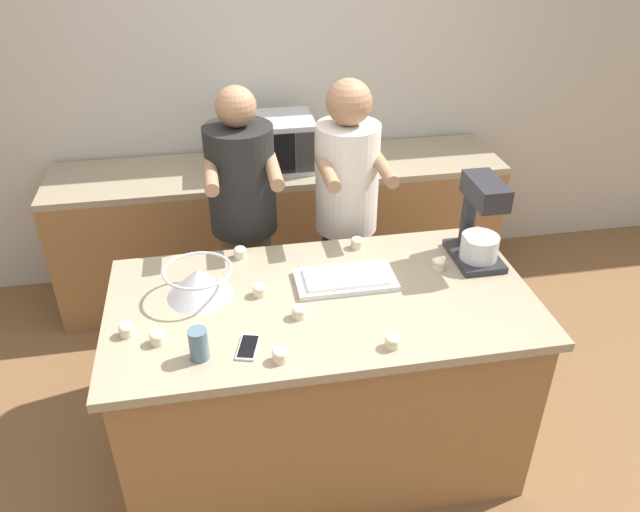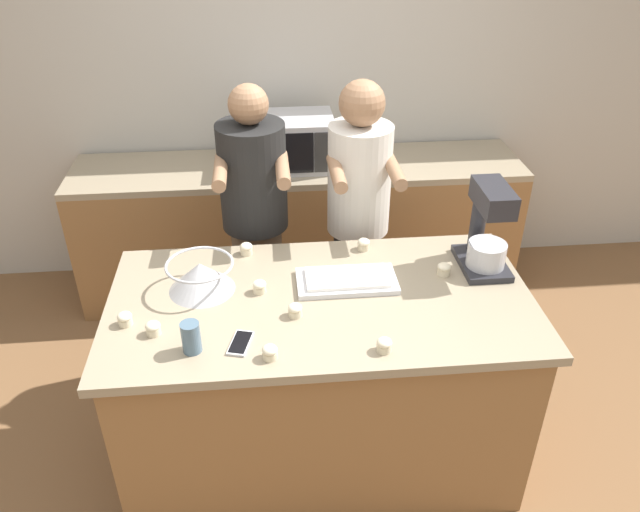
# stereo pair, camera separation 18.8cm
# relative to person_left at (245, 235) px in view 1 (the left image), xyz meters

# --- Properties ---
(ground_plane) EXTENTS (16.00, 16.00, 0.00)m
(ground_plane) POSITION_rel_person_left_xyz_m (0.27, -0.71, -0.85)
(ground_plane) COLOR brown
(back_wall) EXTENTS (10.00, 0.06, 2.70)m
(back_wall) POSITION_rel_person_left_xyz_m (0.27, 1.10, 0.50)
(back_wall) COLOR #B2ADA3
(back_wall) RESTS_ON ground_plane
(island_counter) EXTENTS (1.79, 0.93, 0.92)m
(island_counter) POSITION_rel_person_left_xyz_m (0.27, -0.71, -0.39)
(island_counter) COLOR olive
(island_counter) RESTS_ON ground_plane
(back_counter) EXTENTS (2.80, 0.60, 0.89)m
(back_counter) POSITION_rel_person_left_xyz_m (0.27, 0.75, -0.41)
(back_counter) COLOR olive
(back_counter) RESTS_ON ground_plane
(person_left) EXTENTS (0.35, 0.51, 1.63)m
(person_left) POSITION_rel_person_left_xyz_m (0.00, 0.00, 0.00)
(person_left) COLOR brown
(person_left) RESTS_ON ground_plane
(person_right) EXTENTS (0.34, 0.50, 1.63)m
(person_right) POSITION_rel_person_left_xyz_m (0.53, -0.00, 0.01)
(person_right) COLOR #232328
(person_right) RESTS_ON ground_plane
(stand_mixer) EXTENTS (0.20, 0.30, 0.40)m
(stand_mixer) POSITION_rel_person_left_xyz_m (1.02, -0.53, 0.25)
(stand_mixer) COLOR #232328
(stand_mixer) RESTS_ON island_counter
(mixing_bowl) EXTENTS (0.29, 0.29, 0.13)m
(mixing_bowl) POSITION_rel_person_left_xyz_m (-0.23, -0.60, 0.14)
(mixing_bowl) COLOR #BCBCC1
(mixing_bowl) RESTS_ON island_counter
(baking_tray) EXTENTS (0.43, 0.22, 0.04)m
(baking_tray) POSITION_rel_person_left_xyz_m (0.39, -0.62, 0.09)
(baking_tray) COLOR silver
(baking_tray) RESTS_ON island_counter
(microwave_oven) EXTENTS (0.54, 0.38, 0.31)m
(microwave_oven) POSITION_rel_person_left_xyz_m (0.21, 0.75, 0.19)
(microwave_oven) COLOR #B7B7BC
(microwave_oven) RESTS_ON back_counter
(cell_phone) EXTENTS (0.11, 0.16, 0.01)m
(cell_phone) POSITION_rel_person_left_xyz_m (-0.06, -0.98, 0.08)
(cell_phone) COLOR silver
(cell_phone) RESTS_ON island_counter
(drinking_glass) EXTENTS (0.07, 0.07, 0.13)m
(drinking_glass) POSITION_rel_person_left_xyz_m (-0.24, -1.00, 0.13)
(drinking_glass) COLOR slate
(drinking_glass) RESTS_ON island_counter
(cupcake_0) EXTENTS (0.06, 0.06, 0.06)m
(cupcake_0) POSITION_rel_person_left_xyz_m (0.47, -1.07, 0.10)
(cupcake_0) COLOR beige
(cupcake_0) RESTS_ON island_counter
(cupcake_1) EXTENTS (0.06, 0.06, 0.06)m
(cupcake_1) POSITION_rel_person_left_xyz_m (-0.04, -0.33, 0.10)
(cupcake_1) COLOR beige
(cupcake_1) RESTS_ON island_counter
(cupcake_2) EXTENTS (0.06, 0.06, 0.06)m
(cupcake_2) POSITION_rel_person_left_xyz_m (-0.40, -0.89, 0.10)
(cupcake_2) COLOR beige
(cupcake_2) RESTS_ON island_counter
(cupcake_3) EXTENTS (0.06, 0.06, 0.06)m
(cupcake_3) POSITION_rel_person_left_xyz_m (0.01, -0.64, 0.10)
(cupcake_3) COLOR beige
(cupcake_3) RESTS_ON island_counter
(cupcake_4) EXTENTS (0.06, 0.06, 0.06)m
(cupcake_4) POSITION_rel_person_left_xyz_m (0.51, -0.34, 0.10)
(cupcake_4) COLOR beige
(cupcake_4) RESTS_ON island_counter
(cupcake_5) EXTENTS (0.06, 0.06, 0.06)m
(cupcake_5) POSITION_rel_person_left_xyz_m (0.15, -0.83, 0.10)
(cupcake_5) COLOR beige
(cupcake_5) RESTS_ON island_counter
(cupcake_6) EXTENTS (0.06, 0.06, 0.06)m
(cupcake_6) POSITION_rel_person_left_xyz_m (0.05, -1.07, 0.10)
(cupcake_6) COLOR beige
(cupcake_6) RESTS_ON island_counter
(cupcake_7) EXTENTS (0.06, 0.06, 0.06)m
(cupcake_7) POSITION_rel_person_left_xyz_m (0.83, -0.59, 0.10)
(cupcake_7) COLOR beige
(cupcake_7) RESTS_ON island_counter
(cupcake_8) EXTENTS (0.06, 0.06, 0.06)m
(cupcake_8) POSITION_rel_person_left_xyz_m (-0.52, -0.82, 0.10)
(cupcake_8) COLOR beige
(cupcake_8) RESTS_ON island_counter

